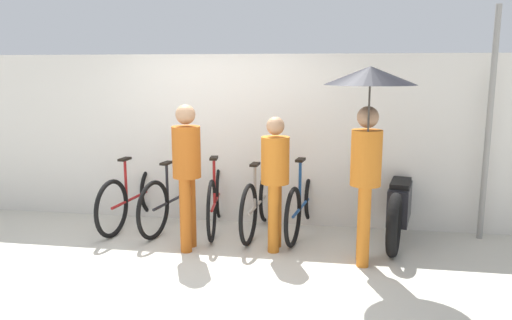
# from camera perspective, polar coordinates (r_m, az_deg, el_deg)

# --- Properties ---
(ground_plane) EXTENTS (30.00, 30.00, 0.00)m
(ground_plane) POSITION_cam_1_polar(r_m,az_deg,el_deg) (5.37, -8.15, -12.26)
(ground_plane) COLOR beige
(back_wall) EXTENTS (11.43, 0.12, 2.25)m
(back_wall) POSITION_cam_1_polar(r_m,az_deg,el_deg) (6.73, -3.89, 2.38)
(back_wall) COLOR silver
(back_wall) RESTS_ON ground
(parked_bicycle_0) EXTENTS (0.44, 1.81, 1.10)m
(parked_bicycle_0) POSITION_cam_1_polar(r_m,az_deg,el_deg) (6.87, -13.73, -4.05)
(parked_bicycle_0) COLOR black
(parked_bicycle_0) RESTS_ON ground
(parked_bicycle_1) EXTENTS (0.49, 1.80, 1.05)m
(parked_bicycle_1) POSITION_cam_1_polar(r_m,az_deg,el_deg) (6.68, -9.23, -4.29)
(parked_bicycle_1) COLOR black
(parked_bicycle_1) RESTS_ON ground
(parked_bicycle_2) EXTENTS (0.44, 1.73, 1.01)m
(parked_bicycle_2) POSITION_cam_1_polar(r_m,az_deg,el_deg) (6.51, -4.59, -4.44)
(parked_bicycle_2) COLOR black
(parked_bicycle_2) RESTS_ON ground
(parked_bicycle_3) EXTENTS (0.44, 1.70, 0.98)m
(parked_bicycle_3) POSITION_cam_1_polar(r_m,az_deg,el_deg) (6.35, 0.26, -4.89)
(parked_bicycle_3) COLOR black
(parked_bicycle_3) RESTS_ON ground
(parked_bicycle_4) EXTENTS (0.45, 1.76, 0.99)m
(parked_bicycle_4) POSITION_cam_1_polar(r_m,az_deg,el_deg) (6.36, 5.39, -5.01)
(parked_bicycle_4) COLOR black
(parked_bicycle_4) RESTS_ON ground
(pedestrian_leading) EXTENTS (0.32, 0.32, 1.67)m
(pedestrian_leading) POSITION_cam_1_polar(r_m,az_deg,el_deg) (5.66, -7.92, -0.70)
(pedestrian_leading) COLOR #B25619
(pedestrian_leading) RESTS_ON ground
(pedestrian_center) EXTENTS (0.32, 0.32, 1.54)m
(pedestrian_center) POSITION_cam_1_polar(r_m,az_deg,el_deg) (5.63, 2.20, -1.61)
(pedestrian_center) COLOR #C66B1E
(pedestrian_center) RESTS_ON ground
(pedestrian_trailing) EXTENTS (0.91, 0.91, 2.09)m
(pedestrian_trailing) POSITION_cam_1_polar(r_m,az_deg,el_deg) (5.15, 12.72, 4.90)
(pedestrian_trailing) COLOR #C66B1E
(pedestrian_trailing) RESTS_ON ground
(motorcycle) EXTENTS (0.67, 2.03, 0.93)m
(motorcycle) POSITION_cam_1_polar(r_m,az_deg,el_deg) (6.39, 16.09, -5.06)
(motorcycle) COLOR black
(motorcycle) RESTS_ON ground
(awning_pole) EXTENTS (0.07, 0.07, 2.78)m
(awning_pole) POSITION_cam_1_polar(r_m,az_deg,el_deg) (6.53, 25.07, 3.55)
(awning_pole) COLOR gray
(awning_pole) RESTS_ON ground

